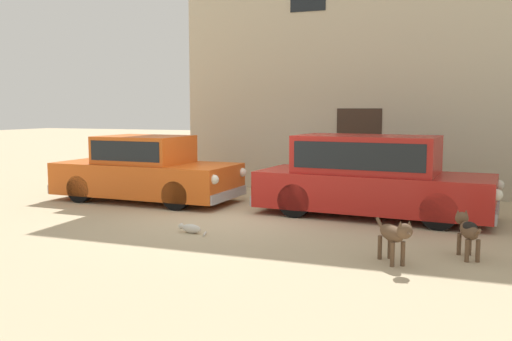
% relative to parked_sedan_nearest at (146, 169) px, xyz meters
% --- Properties ---
extents(ground_plane, '(80.00, 80.00, 0.00)m').
position_rel_parked_sedan_nearest_xyz_m(ground_plane, '(2.55, -1.05, -0.73)').
color(ground_plane, tan).
extents(parked_sedan_nearest, '(4.32, 1.87, 1.48)m').
position_rel_parked_sedan_nearest_xyz_m(parked_sedan_nearest, '(0.00, 0.00, 0.00)').
color(parked_sedan_nearest, '#D15619').
rests_on(parked_sedan_nearest, ground_plane).
extents(parked_sedan_second, '(4.68, 2.01, 1.57)m').
position_rel_parked_sedan_nearest_xyz_m(parked_sedan_second, '(5.07, -0.01, 0.09)').
color(parked_sedan_second, '#AD1E19').
rests_on(parked_sedan_second, ground_plane).
extents(apartment_block, '(13.28, 5.66, 7.47)m').
position_rel_parked_sedan_nearest_xyz_m(apartment_block, '(6.31, 5.62, 3.00)').
color(apartment_block, '#BCB299').
rests_on(apartment_block, ground_plane).
extents(stray_dog_spotted, '(0.61, 0.87, 0.65)m').
position_rel_parked_sedan_nearest_xyz_m(stray_dog_spotted, '(5.95, -3.31, -0.32)').
color(stray_dog_spotted, brown).
rests_on(stray_dog_spotted, ground_plane).
extents(stray_dog_tan, '(0.37, 0.94, 0.63)m').
position_rel_parked_sedan_nearest_xyz_m(stray_dog_tan, '(6.86, -2.58, -0.32)').
color(stray_dog_tan, brown).
rests_on(stray_dog_tan, ground_plane).
extents(stray_cat, '(0.59, 0.27, 0.16)m').
position_rel_parked_sedan_nearest_xyz_m(stray_cat, '(2.50, -2.60, -0.65)').
color(stray_cat, beige).
rests_on(stray_cat, ground_plane).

